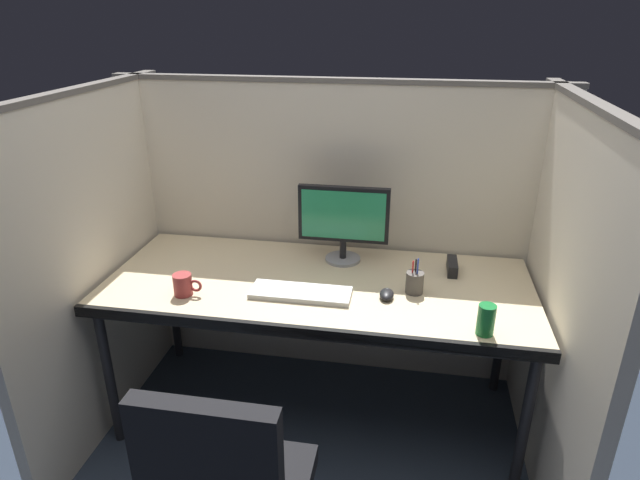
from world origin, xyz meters
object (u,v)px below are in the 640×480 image
object	(u,v)px
desk	(318,292)
soda_can	(486,320)
keyboard_main	(301,293)
monitor_center	(343,219)
red_stapler	(452,266)
coffee_mug	(183,285)
computer_mouse	(387,294)
pen_cup	(415,282)

from	to	relation	value
desk	soda_can	bearing A→B (deg)	-23.42
soda_can	keyboard_main	bearing A→B (deg)	166.90
monitor_center	red_stapler	xyz separation A→B (m)	(0.52, -0.04, -0.19)
red_stapler	soda_can	bearing A→B (deg)	-79.44
coffee_mug	monitor_center	bearing A→B (deg)	36.25
computer_mouse	soda_can	bearing A→B (deg)	-29.14
pen_cup	coffee_mug	size ratio (longest dim) A/B	1.31
pen_cup	monitor_center	bearing A→B (deg)	142.36
monitor_center	soda_can	xyz separation A→B (m)	(0.61, -0.55, -0.15)
keyboard_main	computer_mouse	world-z (taller)	computer_mouse
soda_can	red_stapler	world-z (taller)	soda_can
monitor_center	soda_can	distance (m)	0.84
soda_can	coffee_mug	xyz separation A→B (m)	(-1.23, 0.09, -0.01)
desk	soda_can	xyz separation A→B (m)	(0.69, -0.30, 0.11)
desk	pen_cup	bearing A→B (deg)	-2.65
monitor_center	red_stapler	bearing A→B (deg)	-3.98
keyboard_main	soda_can	size ratio (longest dim) A/B	3.52
keyboard_main	monitor_center	bearing A→B (deg)	70.85
desk	coffee_mug	world-z (taller)	coffee_mug
coffee_mug	computer_mouse	bearing A→B (deg)	8.02
pen_cup	soda_can	xyz separation A→B (m)	(0.27, -0.28, 0.01)
desk	pen_cup	xyz separation A→B (m)	(0.43, -0.02, 0.10)
monitor_center	soda_can	world-z (taller)	monitor_center
red_stapler	pen_cup	bearing A→B (deg)	-126.39
computer_mouse	pen_cup	world-z (taller)	pen_cup
pen_cup	soda_can	bearing A→B (deg)	-46.50
computer_mouse	soda_can	size ratio (longest dim) A/B	0.79
coffee_mug	pen_cup	bearing A→B (deg)	11.04
computer_mouse	soda_can	xyz separation A→B (m)	(0.38, -0.21, 0.04)
pen_cup	soda_can	size ratio (longest dim) A/B	1.35
monitor_center	computer_mouse	distance (m)	0.45
keyboard_main	soda_can	world-z (taller)	soda_can
soda_can	desk	bearing A→B (deg)	156.58
monitor_center	computer_mouse	xyz separation A→B (m)	(0.23, -0.34, -0.20)
desk	red_stapler	xyz separation A→B (m)	(0.60, 0.21, 0.08)
desk	red_stapler	bearing A→B (deg)	19.52
computer_mouse	coffee_mug	size ratio (longest dim) A/B	0.76
pen_cup	soda_can	world-z (taller)	pen_cup
coffee_mug	red_stapler	world-z (taller)	coffee_mug
desk	monitor_center	bearing A→B (deg)	72.12
monitor_center	keyboard_main	bearing A→B (deg)	-109.15
soda_can	computer_mouse	bearing A→B (deg)	150.86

